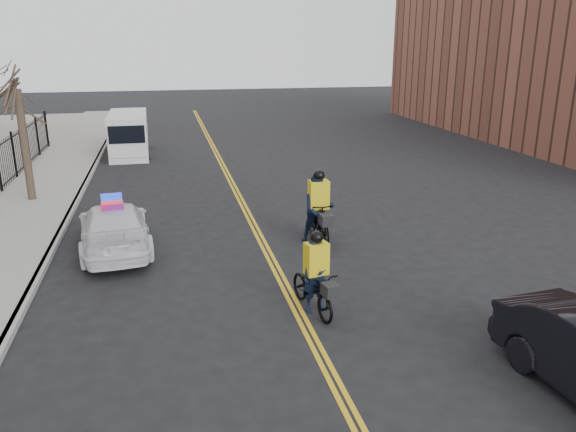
{
  "coord_description": "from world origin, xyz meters",
  "views": [
    {
      "loc": [
        -2.65,
        -11.63,
        5.75
      ],
      "look_at": [
        0.42,
        2.28,
        1.3
      ],
      "focal_mm": 35.0,
      "sensor_mm": 36.0,
      "label": 1
    }
  ],
  "objects_px": {
    "cargo_van": "(129,135)",
    "cyclist_far": "(318,214)",
    "cyclist_near": "(316,283)",
    "police_cruiser": "(114,227)"
  },
  "relations": [
    {
      "from": "police_cruiser",
      "to": "cyclist_near",
      "type": "xyz_separation_m",
      "value": [
        4.62,
        -4.95,
        -0.03
      ]
    },
    {
      "from": "cargo_van",
      "to": "cyclist_far",
      "type": "relative_size",
      "value": 2.38
    },
    {
      "from": "cyclist_near",
      "to": "cyclist_far",
      "type": "xyz_separation_m",
      "value": [
        1.25,
        4.36,
        0.21
      ]
    },
    {
      "from": "cargo_van",
      "to": "cyclist_near",
      "type": "xyz_separation_m",
      "value": [
        4.88,
        -19.37,
        -0.41
      ]
    },
    {
      "from": "police_cruiser",
      "to": "cyclist_near",
      "type": "distance_m",
      "value": 6.77
    },
    {
      "from": "police_cruiser",
      "to": "cargo_van",
      "type": "xyz_separation_m",
      "value": [
        -0.26,
        14.42,
        0.38
      ]
    },
    {
      "from": "cyclist_far",
      "to": "cyclist_near",
      "type": "bearing_deg",
      "value": -107.7
    },
    {
      "from": "police_cruiser",
      "to": "cyclist_near",
      "type": "bearing_deg",
      "value": 127.09
    },
    {
      "from": "cargo_van",
      "to": "cyclist_near",
      "type": "bearing_deg",
      "value": -76.96
    },
    {
      "from": "cargo_van",
      "to": "cyclist_far",
      "type": "bearing_deg",
      "value": -68.89
    }
  ]
}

